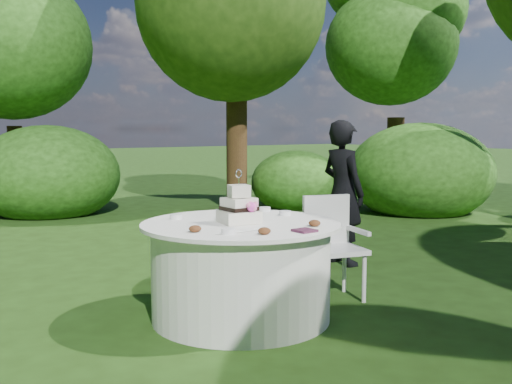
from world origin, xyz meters
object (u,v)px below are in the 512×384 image
Objects in this scene: table at (241,270)px; cake at (239,208)px; guest at (343,193)px; chair at (332,239)px; napkins at (305,231)px.

cake is (-0.02, -0.01, 0.50)m from table.
cake reaches higher than table.
guest reaches higher than chair.
cake is at bearing 116.08° from guest.
napkins is 1.14m from chair.
napkins is at bearing -144.51° from chair.
chair is (-1.01, -0.87, -0.28)m from guest.
table is 0.50m from cake.
napkins is at bearing 130.62° from guest.
guest reaches higher than napkins.
table is 1.02m from chair.
guest is 1.36m from chair.
guest is 1.02× the size of table.
napkins is 0.74m from table.
chair reaches higher than napkins.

